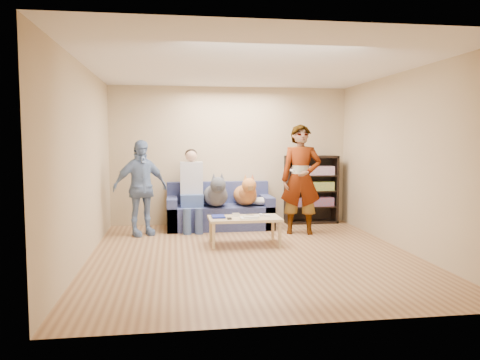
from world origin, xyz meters
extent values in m
plane|color=brown|center=(0.00, 0.00, 0.00)|extent=(5.00, 5.00, 0.00)
plane|color=white|center=(0.00, 0.00, 2.60)|extent=(5.00, 5.00, 0.00)
plane|color=tan|center=(0.00, 2.50, 1.30)|extent=(4.50, 0.00, 4.50)
plane|color=tan|center=(0.00, -2.50, 1.30)|extent=(4.50, 0.00, 4.50)
plane|color=tan|center=(-2.25, 0.00, 1.30)|extent=(0.00, 5.00, 5.00)
plane|color=tan|center=(2.25, 0.00, 1.30)|extent=(0.00, 5.00, 5.00)
ellipsoid|color=silver|center=(0.51, 1.91, 0.50)|extent=(0.41, 0.35, 0.14)
imported|color=gray|center=(1.07, 1.36, 0.93)|extent=(0.76, 0.59, 1.86)
imported|color=#7D93C9|center=(-1.63, 1.60, 0.80)|extent=(1.02, 0.76, 1.61)
cube|color=white|center=(0.87, 1.16, 1.11)|extent=(0.06, 0.13, 0.03)
cube|color=navy|center=(-0.41, 0.72, 0.43)|extent=(0.20, 0.26, 0.03)
cube|color=silver|center=(0.04, 0.57, 0.43)|extent=(0.26, 0.20, 0.02)
cube|color=#B2A68F|center=(0.07, 0.59, 0.44)|extent=(0.22, 0.17, 0.01)
cube|color=silver|center=(-0.13, 0.79, 0.45)|extent=(0.11, 0.06, 0.05)
cube|color=silver|center=(0.27, 0.77, 0.43)|extent=(0.04, 0.13, 0.03)
cube|color=white|center=(0.35, 0.69, 0.43)|extent=(0.09, 0.06, 0.03)
cylinder|color=silver|center=(0.19, 0.65, 0.43)|extent=(0.07, 0.07, 0.02)
cylinder|color=silver|center=(0.19, 0.73, 0.43)|extent=(0.07, 0.07, 0.02)
cylinder|color=#C85B1C|center=(-0.03, 0.51, 0.42)|extent=(0.13, 0.06, 0.01)
cylinder|color=black|center=(0.11, 0.85, 0.42)|extent=(0.13, 0.08, 0.01)
cube|color=black|center=(-0.26, 0.55, 0.43)|extent=(0.07, 0.12, 0.02)
cube|color=#515B93|center=(-0.25, 2.05, 0.21)|extent=(1.90, 0.85, 0.42)
cube|color=#515B93|center=(-0.25, 2.38, 0.62)|extent=(1.90, 0.18, 0.40)
cube|color=#515B93|center=(-1.11, 2.05, 0.29)|extent=(0.18, 0.85, 0.58)
cube|color=#515B93|center=(0.61, 2.05, 0.29)|extent=(0.18, 0.85, 0.58)
cube|color=#455F99|center=(-0.76, 1.97, 0.53)|extent=(0.40, 0.38, 0.22)
cylinder|color=#425E92|center=(-0.86, 1.55, 0.21)|extent=(0.14, 0.14, 0.47)
cylinder|color=#40528D|center=(-0.66, 1.55, 0.21)|extent=(0.14, 0.14, 0.47)
cube|color=silver|center=(-0.76, 2.07, 0.92)|extent=(0.40, 0.24, 0.58)
sphere|color=tan|center=(-0.76, 2.07, 1.32)|extent=(0.21, 0.21, 0.21)
ellipsoid|color=black|center=(-0.76, 2.10, 1.35)|extent=(0.22, 0.22, 0.19)
ellipsoid|color=#4F5259|center=(-0.34, 1.95, 0.61)|extent=(0.44, 0.91, 0.38)
sphere|color=#53545E|center=(-0.34, 1.63, 0.70)|extent=(0.33, 0.33, 0.33)
sphere|color=#474B51|center=(-0.34, 1.45, 0.85)|extent=(0.27, 0.27, 0.27)
cube|color=black|center=(-0.34, 1.33, 0.81)|extent=(0.08, 0.13, 0.08)
cone|color=#50545A|center=(-0.41, 1.48, 0.99)|extent=(0.08, 0.08, 0.13)
cone|color=#45464E|center=(-0.27, 1.48, 0.99)|extent=(0.08, 0.08, 0.13)
cylinder|color=#484A51|center=(-0.34, 2.38, 0.57)|extent=(0.05, 0.30, 0.17)
ellipsoid|color=#C2653B|center=(0.21, 2.03, 0.60)|extent=(0.41, 0.86, 0.36)
sphere|color=#C36D3B|center=(0.21, 1.73, 0.68)|extent=(0.31, 0.31, 0.31)
sphere|color=#C8873D|center=(0.21, 1.57, 0.82)|extent=(0.25, 0.25, 0.25)
cube|color=brown|center=(0.21, 1.45, 0.79)|extent=(0.08, 0.12, 0.07)
cone|color=#C28A3B|center=(0.15, 1.59, 0.96)|extent=(0.08, 0.08, 0.12)
cone|color=#B25E36|center=(0.28, 1.59, 0.96)|extent=(0.08, 0.08, 0.12)
cylinder|color=#B46F37|center=(0.21, 2.42, 0.56)|extent=(0.05, 0.28, 0.16)
cube|color=tan|center=(-0.01, 0.67, 0.40)|extent=(1.10, 0.60, 0.04)
cylinder|color=tan|center=(-0.51, 0.42, 0.19)|extent=(0.05, 0.05, 0.38)
cylinder|color=tan|center=(0.49, 0.42, 0.19)|extent=(0.05, 0.05, 0.38)
cylinder|color=tan|center=(-0.51, 0.92, 0.19)|extent=(0.05, 0.05, 0.38)
cylinder|color=tan|center=(0.49, 0.92, 0.19)|extent=(0.05, 0.05, 0.38)
cube|color=black|center=(1.07, 2.32, 0.65)|extent=(0.04, 0.34, 1.30)
cube|color=black|center=(2.03, 2.32, 0.65)|extent=(0.04, 0.34, 1.30)
cube|color=black|center=(1.55, 2.32, 1.28)|extent=(1.00, 0.34, 0.04)
cube|color=black|center=(1.55, 2.32, 0.02)|extent=(1.00, 0.34, 0.04)
cube|color=black|center=(1.55, 2.48, 0.65)|extent=(1.00, 0.02, 1.30)
cube|color=black|center=(1.55, 2.32, 0.32)|extent=(0.94, 0.32, 0.03)
cube|color=black|center=(1.55, 2.32, 0.62)|extent=(0.94, 0.32, 0.02)
cube|color=black|center=(1.55, 2.32, 0.92)|extent=(0.94, 0.32, 0.02)
cube|color=#B23333|center=(1.55, 2.30, 0.42)|extent=(0.84, 0.24, 0.17)
cube|color=gold|center=(1.55, 2.30, 0.72)|extent=(0.84, 0.24, 0.17)
cube|color=#994C99|center=(1.55, 2.30, 1.02)|extent=(0.84, 0.24, 0.17)
camera|label=1|loc=(-1.09, -6.35, 1.62)|focal=35.00mm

